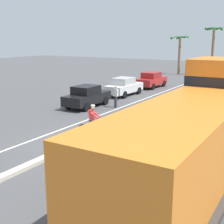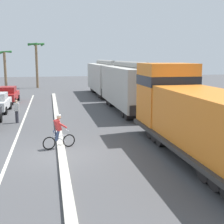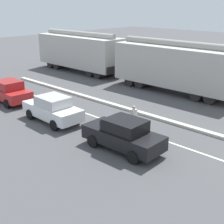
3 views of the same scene
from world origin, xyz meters
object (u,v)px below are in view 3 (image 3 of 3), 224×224
Objects in this scene: hopper_car_lead at (174,67)px; pedestrian_by_cars at (134,119)px; parked_car_white at (53,109)px; parked_car_red at (8,91)px; hopper_car_middle at (80,52)px; parked_car_black at (123,134)px.

pedestrian_by_cars is (-8.88, -3.16, -1.23)m from hopper_car_lead.
parked_car_white is 2.62× the size of pedestrian_by_cars.
parked_car_white is 1.00× the size of parked_car_red.
hopper_car_lead is 2.49× the size of parked_car_red.
parked_car_red is (-10.70, -4.36, -1.26)m from hopper_car_middle.
hopper_car_middle is at bearing 22.16° from parked_car_red.
parked_car_red is (0.17, 5.61, 0.00)m from parked_car_white.
hopper_car_middle is 11.62m from parked_car_red.
hopper_car_middle is at bearing 90.00° from hopper_car_lead.
hopper_car_lead is 11.60m from hopper_car_middle.
parked_car_black and parked_car_red have the same top height.
parked_car_black is 5.75m from parked_car_white.
pedestrian_by_cars is at bearing -80.09° from parked_car_red.
hopper_car_lead is at bearing -90.00° from hopper_car_middle.
parked_car_red and pedestrian_by_cars have the same top height.
parked_car_white is at bearing 90.40° from parked_car_black.
parked_car_red is at bearing 99.91° from pedestrian_by_cars.
parked_car_black is at bearing -90.66° from parked_car_red.
hopper_car_middle is at bearing 58.97° from pedestrian_by_cars.
parked_car_white is 5.61m from parked_car_red.
pedestrian_by_cars is at bearing -121.03° from hopper_car_middle.
parked_car_white is 5.19m from pedestrian_by_cars.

